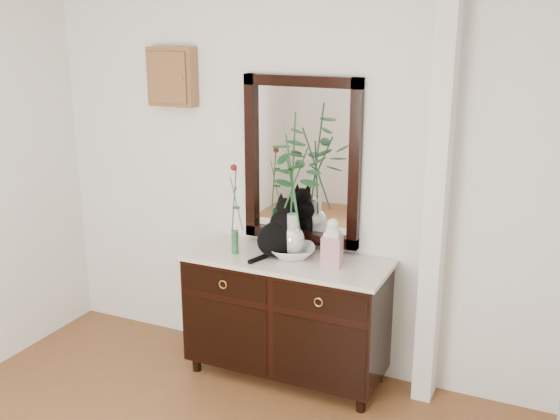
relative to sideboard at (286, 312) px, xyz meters
The scene contains 10 objects.
wall_back 0.92m from the sideboard, 111.80° to the left, with size 3.60×0.04×2.70m, color silver.
pilaster 1.27m from the sideboard, 10.70° to the left, with size 0.12×0.20×2.70m, color silver.
sideboard is the anchor object (origin of this frame).
wall_mirror 0.99m from the sideboard, 90.00° to the left, with size 0.80×0.06×1.10m.
key_cabinet 1.77m from the sideboard, 167.54° to the left, with size 0.35×0.10×0.40m, color brown.
cat 0.57m from the sideboard, 157.88° to the left, with size 0.27×0.33×0.38m, color black, non-canonical shape.
lotus_bowl 0.41m from the sideboard, 58.77° to the left, with size 0.29×0.29×0.07m, color silver.
vase_branches 0.87m from the sideboard, 58.77° to the left, with size 0.45×0.45×0.94m, color silver, non-canonical shape.
bud_vase_rose 0.77m from the sideboard, behind, with size 0.07×0.07×0.61m, color #2F633C, non-canonical shape.
ginger_jar 0.62m from the sideboard, ahead, with size 0.12×0.12×0.32m, color silver, non-canonical shape.
Camera 1 is at (1.70, -1.88, 2.33)m, focal length 42.00 mm.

